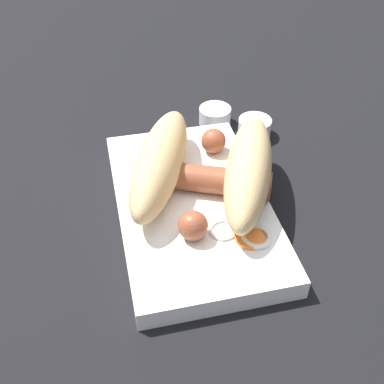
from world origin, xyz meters
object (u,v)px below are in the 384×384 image
food_tray (192,206)px  condiment_cup_far (215,117)px  bread_roll (204,167)px  condiment_cup_near (255,128)px  sausage (204,179)px

food_tray → condiment_cup_far: 0.19m
food_tray → bread_roll: bearing=132.7°
food_tray → condiment_cup_near: bearing=138.6°
sausage → condiment_cup_near: sausage is taller
bread_roll → sausage: (0.00, -0.00, -0.01)m
condiment_cup_far → condiment_cup_near: bearing=48.6°
bread_roll → condiment_cup_far: size_ratio=5.21×
food_tray → condiment_cup_far: same height
bread_roll → condiment_cup_far: 0.18m
sausage → condiment_cup_near: (-0.12, 0.10, -0.03)m
food_tray → condiment_cup_near: (-0.14, 0.12, -0.00)m
bread_roll → sausage: bearing=-9.3°
bread_roll → condiment_cup_far: bread_roll is taller
food_tray → bread_roll: (-0.02, 0.02, 0.04)m
food_tray → condiment_cup_near: same height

